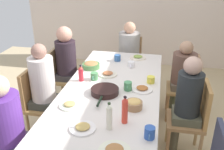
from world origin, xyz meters
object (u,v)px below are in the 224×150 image
(serving_pan, at_px, (105,91))
(cup_0, at_px, (117,58))
(chair_6, at_px, (2,142))
(bottle_0, at_px, (109,117))
(person_5, at_px, (129,50))
(cup_2, at_px, (131,64))
(bowl_0, at_px, (134,104))
(cup_5, at_px, (128,86))
(chair_1, at_px, (188,85))
(bottle_1, at_px, (125,110))
(plate_4, at_px, (142,89))
(chair_5, at_px, (129,60))
(plate_3, at_px, (138,57))
(plate_2, at_px, (70,105))
(person_1, at_px, (182,73))
(person_2, at_px, (187,100))
(cup_1, at_px, (150,133))
(person_6, at_px, (7,124))
(plate_5, at_px, (83,128))
(person_3, at_px, (67,60))
(cup_3, at_px, (94,76))
(cup_4, at_px, (151,80))
(plate_1, at_px, (108,74))
(dining_table, at_px, (112,93))
(chair_2, at_px, (193,116))
(chair_3, at_px, (62,74))
(chair_4, at_px, (39,100))
(bottle_2, at_px, (81,74))
(bowl_1, at_px, (91,65))
(person_4, at_px, (44,85))

(serving_pan, height_order, cup_0, cup_0)
(chair_6, height_order, bottle_0, bottle_0)
(person_5, relative_size, cup_2, 9.54)
(bowl_0, bearing_deg, cup_5, -163.41)
(chair_1, xyz_separation_m, bottle_1, (1.41, -0.67, 0.39))
(plate_4, bearing_deg, chair_5, -167.84)
(bottle_1, bearing_deg, plate_3, -178.51)
(chair_1, xyz_separation_m, plate_2, (1.24, -1.23, 0.28))
(chair_6, relative_size, plate_4, 3.96)
(person_1, bearing_deg, person_2, -0.10)
(plate_2, relative_size, cup_1, 1.68)
(person_1, xyz_separation_m, person_6, (1.56, -1.62, 0.04))
(plate_5, distance_m, cup_2, 1.44)
(person_3, bearing_deg, cup_3, 42.50)
(cup_1, bearing_deg, cup_2, -167.31)
(person_2, distance_m, chair_6, 1.89)
(person_1, bearing_deg, cup_4, -34.39)
(chair_6, height_order, cup_2, chair_6)
(plate_4, height_order, cup_1, cup_1)
(plate_1, distance_m, serving_pan, 0.48)
(dining_table, xyz_separation_m, person_1, (-0.78, 0.81, -0.03))
(dining_table, relative_size, person_1, 2.08)
(chair_2, relative_size, cup_4, 7.19)
(bowl_0, bearing_deg, chair_1, 152.04)
(chair_5, bearing_deg, chair_3, -49.59)
(chair_4, height_order, cup_4, chair_4)
(chair_2, relative_size, bottle_0, 3.61)
(person_5, relative_size, bottle_2, 6.11)
(chair_5, xyz_separation_m, cup_3, (1.39, -0.24, 0.31))
(person_5, bearing_deg, chair_2, 31.78)
(chair_5, bearing_deg, bowl_1, -19.35)
(bowl_0, bearing_deg, chair_2, 121.95)
(chair_2, height_order, bottle_1, bottle_1)
(chair_4, height_order, bottle_1, bottle_1)
(cup_5, bearing_deg, chair_5, -173.51)
(plate_3, relative_size, cup_1, 1.93)
(chair_4, bearing_deg, cup_3, 103.38)
(plate_3, height_order, bottle_0, bottle_0)
(chair_1, xyz_separation_m, chair_3, (0.00, -1.81, 0.00))
(dining_table, height_order, chair_2, chair_2)
(person_5, height_order, bottle_0, person_5)
(plate_1, bearing_deg, serving_pan, 8.00)
(cup_1, distance_m, bottle_2, 1.23)
(plate_1, height_order, bottle_2, bottle_2)
(plate_1, xyz_separation_m, bowl_0, (0.70, 0.40, 0.03))
(person_4, bearing_deg, bowl_1, 137.97)
(cup_1, bearing_deg, cup_5, -160.31)
(plate_2, xyz_separation_m, bottle_0, (0.28, 0.45, 0.10))
(person_6, xyz_separation_m, cup_4, (-0.97, 1.23, 0.10))
(serving_pan, bearing_deg, person_4, -101.55)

